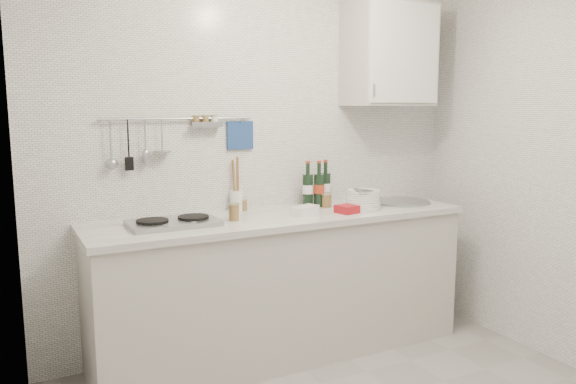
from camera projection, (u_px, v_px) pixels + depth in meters
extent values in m
cube|color=silver|center=(262.00, 159.00, 3.75)|extent=(3.00, 0.02, 2.50)
cube|color=silver|center=(26.00, 213.00, 1.84)|extent=(0.02, 2.80, 2.50)
cube|color=#B7B0A9|center=(282.00, 288.00, 3.61)|extent=(2.40, 0.60, 0.88)
cube|color=silver|center=(282.00, 218.00, 3.54)|extent=(2.44, 0.64, 0.04)
cube|color=black|center=(281.00, 344.00, 3.68)|extent=(2.34, 0.52, 0.10)
cube|color=#93969B|center=(173.00, 223.00, 3.21)|extent=(0.50, 0.32, 0.03)
cylinder|color=black|center=(152.00, 221.00, 3.15)|extent=(0.18, 0.18, 0.01)
cylinder|color=black|center=(193.00, 217.00, 3.26)|extent=(0.18, 0.18, 0.01)
cylinder|color=#93969B|center=(402.00, 202.00, 3.97)|extent=(0.40, 0.40, 0.02)
cylinder|color=#93969B|center=(401.00, 210.00, 3.98)|extent=(0.34, 0.34, 0.10)
cylinder|color=#93969B|center=(178.00, 119.00, 3.42)|extent=(0.95, 0.02, 0.02)
cube|color=navy|center=(240.00, 135.00, 3.64)|extent=(0.18, 0.02, 0.18)
cube|color=#B7B0A9|center=(389.00, 55.00, 3.90)|extent=(0.60, 0.35, 0.70)
cube|color=white|center=(406.00, 53.00, 3.74)|extent=(0.56, 0.01, 0.66)
cylinder|color=#93969B|center=(374.00, 90.00, 3.65)|extent=(0.01, 0.01, 0.08)
cylinder|color=#4C52AE|center=(184.00, 221.00, 3.30)|extent=(0.27, 0.27, 0.01)
cylinder|color=#4C52AE|center=(184.00, 219.00, 3.30)|extent=(0.27, 0.27, 0.01)
cylinder|color=white|center=(360.00, 208.00, 3.71)|extent=(0.27, 0.27, 0.01)
cylinder|color=white|center=(361.00, 206.00, 3.72)|extent=(0.26, 0.26, 0.01)
cylinder|color=white|center=(361.00, 204.00, 3.72)|extent=(0.25, 0.25, 0.01)
cylinder|color=white|center=(362.00, 202.00, 3.73)|extent=(0.25, 0.25, 0.01)
cylinder|color=white|center=(362.00, 200.00, 3.73)|extent=(0.24, 0.24, 0.01)
cylinder|color=white|center=(363.00, 197.00, 3.74)|extent=(0.24, 0.24, 0.01)
cylinder|color=white|center=(363.00, 195.00, 3.74)|extent=(0.23, 0.23, 0.01)
cylinder|color=white|center=(363.00, 193.00, 3.74)|extent=(0.22, 0.22, 0.01)
cylinder|color=white|center=(364.00, 191.00, 3.75)|extent=(0.22, 0.22, 0.01)
cube|color=white|center=(305.00, 210.00, 3.53)|extent=(0.21, 0.15, 0.06)
cube|color=red|center=(347.00, 209.00, 3.58)|extent=(0.14, 0.14, 0.05)
cylinder|color=white|center=(236.00, 201.00, 3.65)|extent=(0.09, 0.09, 0.13)
cylinder|color=olive|center=(238.00, 176.00, 3.63)|extent=(0.04, 0.06, 0.26)
cylinder|color=olive|center=(234.00, 178.00, 3.63)|extent=(0.02, 0.05, 0.24)
cylinder|color=brown|center=(243.00, 205.00, 3.66)|extent=(0.05, 0.05, 0.07)
cylinder|color=tan|center=(243.00, 200.00, 3.66)|extent=(0.06, 0.06, 0.01)
cylinder|color=brown|center=(325.00, 201.00, 3.85)|extent=(0.06, 0.06, 0.06)
cylinder|color=tan|center=(325.00, 196.00, 3.85)|extent=(0.06, 0.06, 0.01)
cylinder|color=brown|center=(327.00, 201.00, 3.79)|extent=(0.07, 0.07, 0.08)
cylinder|color=tan|center=(327.00, 194.00, 3.78)|extent=(0.07, 0.07, 0.01)
cylinder|color=brown|center=(234.00, 213.00, 3.35)|extent=(0.06, 0.06, 0.09)
cylinder|color=tan|center=(234.00, 204.00, 3.34)|extent=(0.07, 0.07, 0.01)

